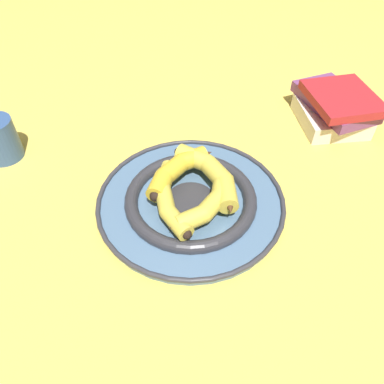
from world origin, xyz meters
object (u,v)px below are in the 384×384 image
at_px(decorative_bowl, 192,199).
at_px(banana_b, 168,197).
at_px(banana_a, 177,170).
at_px(banana_c, 208,204).
at_px(book_stack, 334,107).
at_px(banana_d, 212,175).

relative_size(decorative_bowl, banana_b, 2.37).
xyz_separation_m(banana_a, banana_b, (0.03, -0.07, -0.00)).
height_order(banana_c, book_stack, book_stack).
height_order(decorative_bowl, banana_c, banana_c).
bearing_deg(banana_a, decorative_bowl, 72.81).
bearing_deg(banana_c, decorative_bowl, 67.36).
bearing_deg(banana_d, banana_c, 140.50).
distance_m(banana_b, banana_c, 0.08).
bearing_deg(banana_c, banana_d, 26.56).
distance_m(decorative_bowl, book_stack, 0.45).
bearing_deg(banana_b, banana_a, 157.27).
bearing_deg(banana_c, banana_b, 110.35).
bearing_deg(banana_b, decorative_bowl, 108.99).
xyz_separation_m(decorative_bowl, banana_b, (-0.02, -0.05, 0.03)).
distance_m(banana_a, book_stack, 0.45).
relative_size(decorative_bowl, banana_a, 2.02).
bearing_deg(banana_b, book_stack, 115.89).
bearing_deg(book_stack, decorative_bowl, 115.46).
bearing_deg(banana_c, book_stack, -9.59).
relative_size(decorative_bowl, book_stack, 1.50).
bearing_deg(decorative_bowl, banana_d, 70.48).
relative_size(banana_c, banana_d, 0.92).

